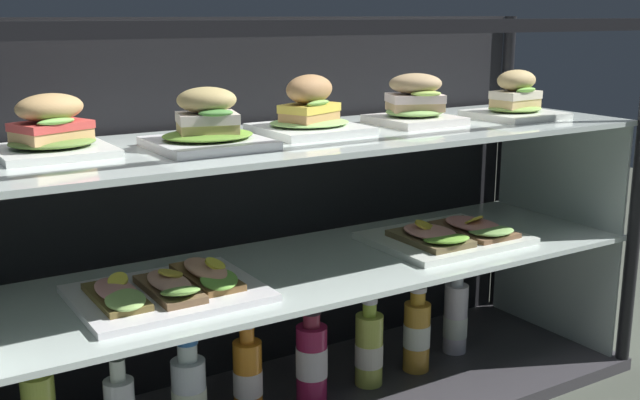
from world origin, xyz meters
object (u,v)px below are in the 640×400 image
at_px(plated_roll_sandwich_mid_left, 310,113).
at_px(juice_bottle_back_right, 417,334).
at_px(juice_bottle_front_right_end, 189,394).
at_px(juice_bottle_front_middle, 456,317).
at_px(plated_roll_sandwich_right_of_center, 52,132).
at_px(plated_roll_sandwich_near_left_corner, 208,127).
at_px(open_sandwich_tray_mid_left, 450,235).
at_px(juice_bottle_back_left, 248,376).
at_px(plated_roll_sandwich_far_right, 515,101).
at_px(juice_bottle_front_left_end, 368,348).
at_px(plated_roll_sandwich_left_of_center, 415,104).
at_px(open_sandwich_tray_far_left, 169,288).
at_px(juice_bottle_back_center, 313,361).

xyz_separation_m(plated_roll_sandwich_mid_left, juice_bottle_back_right, (0.28, -0.03, -0.54)).
height_order(juice_bottle_front_right_end, juice_bottle_front_middle, juice_bottle_front_middle).
xyz_separation_m(plated_roll_sandwich_right_of_center, plated_roll_sandwich_mid_left, (0.51, -0.02, 0.00)).
xyz_separation_m(plated_roll_sandwich_near_left_corner, open_sandwich_tray_mid_left, (0.60, 0.00, -0.29)).
height_order(open_sandwich_tray_mid_left, juice_bottle_back_left, open_sandwich_tray_mid_left).
height_order(juice_bottle_front_right_end, juice_bottle_back_left, juice_bottle_front_right_end).
distance_m(plated_roll_sandwich_far_right, juice_bottle_back_left, 0.88).
bearing_deg(plated_roll_sandwich_right_of_center, juice_bottle_front_middle, -1.11).
height_order(juice_bottle_back_right, juice_bottle_front_middle, juice_bottle_front_middle).
bearing_deg(juice_bottle_front_right_end, juice_bottle_back_right, -1.70).
bearing_deg(juice_bottle_front_right_end, juice_bottle_front_left_end, -1.61).
relative_size(plated_roll_sandwich_right_of_center, plated_roll_sandwich_left_of_center, 1.10).
height_order(plated_roll_sandwich_right_of_center, open_sandwich_tray_far_left, plated_roll_sandwich_right_of_center).
relative_size(open_sandwich_tray_mid_left, juice_bottle_back_right, 1.63).
xyz_separation_m(plated_roll_sandwich_right_of_center, juice_bottle_back_center, (0.50, -0.05, -0.53)).
relative_size(plated_roll_sandwich_mid_left, juice_bottle_front_left_end, 0.97).
relative_size(plated_roll_sandwich_left_of_center, juice_bottle_front_left_end, 0.83).
bearing_deg(juice_bottle_front_middle, plated_roll_sandwich_right_of_center, 178.89).
relative_size(open_sandwich_tray_mid_left, juice_bottle_back_center, 1.54).
height_order(open_sandwich_tray_mid_left, juice_bottle_back_right, open_sandwich_tray_mid_left).
xyz_separation_m(plated_roll_sandwich_near_left_corner, plated_roll_sandwich_left_of_center, (0.52, 0.05, 0.01)).
xyz_separation_m(open_sandwich_tray_far_left, juice_bottle_back_center, (0.33, 0.02, -0.24)).
bearing_deg(juice_bottle_front_left_end, plated_roll_sandwich_near_left_corner, -174.72).
relative_size(plated_roll_sandwich_left_of_center, juice_bottle_back_left, 0.84).
relative_size(open_sandwich_tray_far_left, juice_bottle_back_left, 1.66).
bearing_deg(juice_bottle_back_center, plated_roll_sandwich_mid_left, 68.62).
bearing_deg(juice_bottle_back_center, plated_roll_sandwich_far_right, -2.34).
height_order(plated_roll_sandwich_right_of_center, plated_roll_sandwich_mid_left, plated_roll_sandwich_mid_left).
xyz_separation_m(plated_roll_sandwich_far_right, juice_bottle_front_middle, (-0.11, 0.06, -0.54)).
xyz_separation_m(plated_roll_sandwich_near_left_corner, juice_bottle_back_center, (0.24, 0.03, -0.53)).
height_order(juice_bottle_back_center, juice_bottle_front_left_end, juice_bottle_back_center).
xyz_separation_m(plated_roll_sandwich_near_left_corner, juice_bottle_front_middle, (0.68, 0.06, -0.54)).
distance_m(open_sandwich_tray_far_left, juice_bottle_back_center, 0.40).
height_order(plated_roll_sandwich_mid_left, juice_bottle_back_center, plated_roll_sandwich_mid_left).
bearing_deg(juice_bottle_back_left, plated_roll_sandwich_right_of_center, 177.39).
relative_size(juice_bottle_front_right_end, juice_bottle_front_middle, 0.91).
xyz_separation_m(juice_bottle_back_center, juice_bottle_front_left_end, (0.15, 0.01, -0.01)).
height_order(plated_roll_sandwich_left_of_center, open_sandwich_tray_mid_left, plated_roll_sandwich_left_of_center).
bearing_deg(juice_bottle_front_middle, plated_roll_sandwich_near_left_corner, -174.69).
distance_m(juice_bottle_back_right, juice_bottle_front_middle, 0.15).
distance_m(plated_roll_sandwich_left_of_center, juice_bottle_front_right_end, 0.78).
bearing_deg(juice_bottle_back_center, plated_roll_sandwich_right_of_center, 173.98).
xyz_separation_m(plated_roll_sandwich_mid_left, plated_roll_sandwich_left_of_center, (0.27, -0.00, 0.00)).
distance_m(juice_bottle_front_left_end, juice_bottle_back_right, 0.14).
xyz_separation_m(plated_roll_sandwich_far_right, juice_bottle_front_right_end, (-0.82, 0.04, -0.54)).
bearing_deg(open_sandwich_tray_mid_left, plated_roll_sandwich_far_right, 1.07).
distance_m(plated_roll_sandwich_left_of_center, juice_bottle_front_left_end, 0.56).
xyz_separation_m(juice_bottle_back_left, juice_bottle_front_middle, (0.58, -0.00, 0.01)).
relative_size(juice_bottle_back_left, juice_bottle_back_center, 0.93).
bearing_deg(juice_bottle_back_right, juice_bottle_back_left, 175.57).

